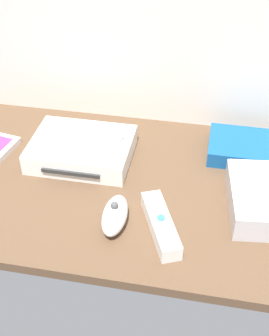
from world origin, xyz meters
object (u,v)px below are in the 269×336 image
object	(u,v)px
game_console	(82,149)
network_router	(251,149)
remote_classic_pad	(84,141)
remote_wand	(161,225)
remote_nunchuk	(115,215)

from	to	relation	value
game_console	network_router	bearing A→B (deg)	12.21
game_console	remote_classic_pad	size ratio (longest dim) A/B	1.32
network_router	remote_wand	size ratio (longest dim) A/B	1.20
game_console	remote_wand	distance (cm)	26.67
game_console	remote_nunchuk	bearing A→B (deg)	-57.79
remote_wand	remote_nunchuk	world-z (taller)	remote_nunchuk
remote_wand	network_router	bearing A→B (deg)	35.05
game_console	network_router	xyz separation A→B (cm)	(35.35, 7.63, -0.50)
game_console	remote_wand	bearing A→B (deg)	-42.77
remote_wand	remote_classic_pad	size ratio (longest dim) A/B	0.94
network_router	remote_classic_pad	distance (cm)	35.60
game_console	remote_wand	size ratio (longest dim) A/B	1.40
game_console	network_router	size ratio (longest dim) A/B	1.16
remote_wand	remote_nunchuk	distance (cm)	8.36
network_router	remote_wand	distance (cm)	30.20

